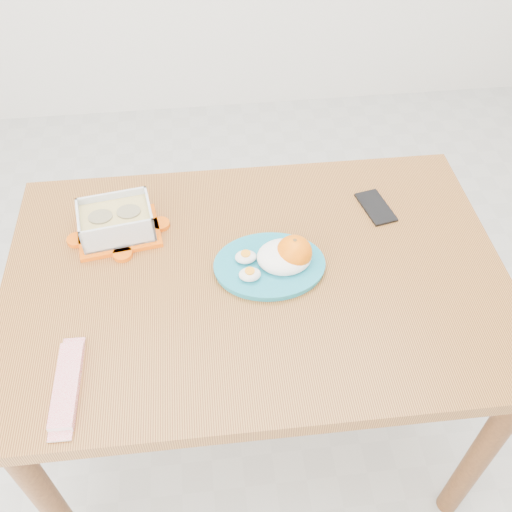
{
  "coord_description": "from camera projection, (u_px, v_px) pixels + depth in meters",
  "views": [
    {
      "loc": [
        -0.14,
        -1.06,
        1.79
      ],
      "look_at": [
        -0.04,
        -0.16,
        0.81
      ],
      "focal_mm": 40.0,
      "sensor_mm": 36.0,
      "label": 1
    }
  ],
  "objects": [
    {
      "name": "candy_bar",
      "position": [
        67.0,
        385.0,
        1.16
      ],
      "size": [
        0.05,
        0.2,
        0.02
      ],
      "primitive_type": "cube",
      "rotation": [
        0.0,
        0.0,
        1.55
      ],
      "color": "red",
      "rests_on": "dining_table"
    },
    {
      "name": "food_container",
      "position": [
        116.0,
        222.0,
        1.43
      ],
      "size": [
        0.23,
        0.18,
        0.09
      ],
      "rotation": [
        0.0,
        0.0,
        0.16
      ],
      "color": "#F85C07",
      "rests_on": "dining_table"
    },
    {
      "name": "dining_table",
      "position": [
        256.0,
        298.0,
        1.45
      ],
      "size": [
        1.22,
        0.82,
        0.75
      ],
      "rotation": [
        0.0,
        0.0,
        -0.01
      ],
      "color": "#A86E2F",
      "rests_on": "ground"
    },
    {
      "name": "rice_plate",
      "position": [
        274.0,
        261.0,
        1.37
      ],
      "size": [
        0.27,
        0.27,
        0.07
      ],
      "rotation": [
        0.0,
        0.0,
        -0.02
      ],
      "color": "teal",
      "rests_on": "dining_table"
    },
    {
      "name": "smartphone",
      "position": [
        376.0,
        207.0,
        1.53
      ],
      "size": [
        0.09,
        0.14,
        0.01
      ],
      "primitive_type": "cube",
      "rotation": [
        0.0,
        0.0,
        0.21
      ],
      "color": "black",
      "rests_on": "dining_table"
    },
    {
      "name": "ground",
      "position": [
        261.0,
        375.0,
        2.04
      ],
      "size": [
        3.5,
        3.5,
        0.0
      ],
      "primitive_type": "plane",
      "color": "#B7B7B2",
      "rests_on": "ground"
    },
    {
      "name": "orange_fruit",
      "position": [
        294.0,
        253.0,
        1.36
      ],
      "size": [
        0.09,
        0.09,
        0.09
      ],
      "primitive_type": "sphere",
      "color": "orange",
      "rests_on": "dining_table"
    }
  ]
}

